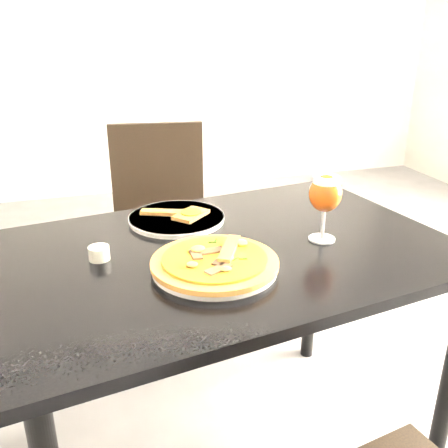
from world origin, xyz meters
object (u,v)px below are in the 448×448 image
object	(u,v)px
dining_table	(228,276)
chair_far	(161,223)
pizza	(215,261)
beer_glass	(325,194)

from	to	relation	value
dining_table	chair_far	bearing A→B (deg)	84.60
chair_far	pizza	xyz separation A→B (m)	(-0.03, -0.95, 0.27)
dining_table	pizza	bearing A→B (deg)	-129.90
dining_table	beer_glass	xyz separation A→B (m)	(0.26, -0.03, 0.22)
chair_far	pizza	bearing A→B (deg)	-83.48
pizza	dining_table	bearing A→B (deg)	58.39
chair_far	beer_glass	distance (m)	0.99
pizza	beer_glass	xyz separation A→B (m)	(0.34, 0.09, 0.11)
chair_far	beer_glass	world-z (taller)	beer_glass
dining_table	pizza	xyz separation A→B (m)	(-0.08, -0.12, 0.12)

